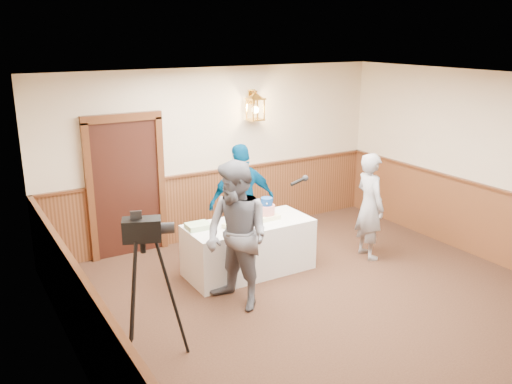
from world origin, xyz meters
TOP-DOWN VIEW (x-y plane):
  - ground at (0.00, 0.00)m, footprint 7.00×7.00m
  - room_shell at (-0.05, 0.45)m, footprint 6.02×7.02m
  - display_table at (-0.35, 1.90)m, footprint 1.80×0.80m
  - tiered_cake at (-0.03, 1.93)m, footprint 0.31×0.31m
  - sheet_cake_yellow at (-0.60, 1.84)m, footprint 0.37×0.34m
  - sheet_cake_green at (-1.07, 2.04)m, footprint 0.32×0.26m
  - interviewer at (-0.97, 1.10)m, footprint 1.62×1.06m
  - baker at (1.50, 1.45)m, footprint 0.47×0.64m
  - assistant_p at (-0.16, 2.42)m, footprint 1.08×0.54m
  - tv_camera_rig at (-2.32, 0.60)m, footprint 0.61×0.57m

SIDE VIEW (x-z plane):
  - ground at x=0.00m, z-range 0.00..0.00m
  - display_table at x=-0.35m, z-range 0.00..0.75m
  - tv_camera_rig at x=-2.32m, z-range -0.08..1.48m
  - sheet_cake_yellow at x=-0.60m, z-range 0.75..0.81m
  - sheet_cake_green at x=-1.07m, z-range 0.75..0.82m
  - baker at x=1.50m, z-range 0.00..1.63m
  - tiered_cake at x=-0.03m, z-range 0.72..1.02m
  - assistant_p at x=-0.16m, z-range 0.00..1.77m
  - interviewer at x=-0.97m, z-range 0.00..1.87m
  - room_shell at x=-0.05m, z-range 0.12..2.93m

